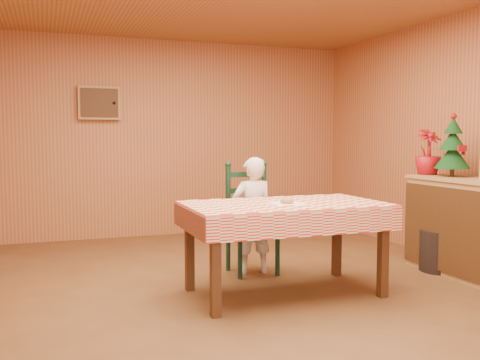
% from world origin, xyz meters
% --- Properties ---
extents(ground, '(6.00, 6.00, 0.00)m').
position_xyz_m(ground, '(0.00, 0.00, 0.00)').
color(ground, brown).
rests_on(ground, ground).
extents(cabin_walls, '(5.10, 6.05, 2.65)m').
position_xyz_m(cabin_walls, '(-0.00, 0.53, 1.83)').
color(cabin_walls, '#B46C41').
rests_on(cabin_walls, ground).
extents(dining_table, '(1.66, 0.96, 0.77)m').
position_xyz_m(dining_table, '(0.30, -0.06, 0.69)').
color(dining_table, '#482913').
rests_on(dining_table, ground).
extents(ladder_chair, '(0.44, 0.40, 1.08)m').
position_xyz_m(ladder_chair, '(0.30, 0.73, 0.50)').
color(ladder_chair, black).
rests_on(ladder_chair, ground).
extents(seated_child, '(0.41, 0.27, 1.12)m').
position_xyz_m(seated_child, '(0.30, 0.67, 0.56)').
color(seated_child, white).
rests_on(seated_child, ground).
extents(napkin, '(0.26, 0.26, 0.00)m').
position_xyz_m(napkin, '(0.30, -0.11, 0.77)').
color(napkin, white).
rests_on(napkin, dining_table).
extents(donut, '(0.15, 0.15, 0.04)m').
position_xyz_m(donut, '(0.30, -0.11, 0.79)').
color(donut, '#B77D41').
rests_on(donut, napkin).
extents(shelf_unit, '(0.54, 1.24, 0.93)m').
position_xyz_m(shelf_unit, '(2.19, -0.12, 0.47)').
color(shelf_unit, tan).
rests_on(shelf_unit, ground).
extents(christmas_tree, '(0.34, 0.34, 0.62)m').
position_xyz_m(christmas_tree, '(2.19, 0.13, 1.21)').
color(christmas_tree, '#482913').
rests_on(christmas_tree, shelf_unit).
extents(flower_arrangement, '(0.26, 0.26, 0.47)m').
position_xyz_m(flower_arrangement, '(2.14, 0.43, 1.17)').
color(flower_arrangement, maroon).
rests_on(flower_arrangement, shelf_unit).
extents(storage_bin, '(0.53, 0.53, 0.41)m').
position_xyz_m(storage_bin, '(2.07, 0.11, 0.20)').
color(storage_bin, black).
rests_on(storage_bin, ground).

